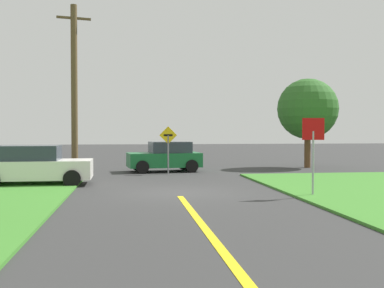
{
  "coord_description": "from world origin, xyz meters",
  "views": [
    {
      "loc": [
        -1.69,
        -16.73,
        2.22
      ],
      "look_at": [
        1.04,
        3.76,
        1.63
      ],
      "focal_mm": 44.08,
      "sensor_mm": 36.0,
      "label": 1
    }
  ],
  "objects_px": {
    "direction_sign": "(168,144)",
    "oak_tree_left": "(308,109)",
    "stop_sign": "(313,142)",
    "utility_pole_mid": "(74,87)",
    "parked_car_near_building": "(34,165)",
    "car_approaching_junction": "(165,157)"
  },
  "relations": [
    {
      "from": "car_approaching_junction",
      "to": "parked_car_near_building",
      "type": "relative_size",
      "value": 0.91
    },
    {
      "from": "car_approaching_junction",
      "to": "oak_tree_left",
      "type": "xyz_separation_m",
      "value": [
        8.64,
        1.58,
        2.71
      ]
    },
    {
      "from": "stop_sign",
      "to": "utility_pole_mid",
      "type": "relative_size",
      "value": 0.29
    },
    {
      "from": "car_approaching_junction",
      "to": "direction_sign",
      "type": "height_order",
      "value": "direction_sign"
    },
    {
      "from": "car_approaching_junction",
      "to": "utility_pole_mid",
      "type": "distance_m",
      "value": 6.19
    },
    {
      "from": "stop_sign",
      "to": "parked_car_near_building",
      "type": "distance_m",
      "value": 11.05
    },
    {
      "from": "stop_sign",
      "to": "direction_sign",
      "type": "xyz_separation_m",
      "value": [
        -4.14,
        8.89,
        -0.34
      ]
    },
    {
      "from": "stop_sign",
      "to": "parked_car_near_building",
      "type": "xyz_separation_m",
      "value": [
        -9.94,
        4.71,
        -1.05
      ]
    },
    {
      "from": "direction_sign",
      "to": "oak_tree_left",
      "type": "relative_size",
      "value": 0.46
    },
    {
      "from": "car_approaching_junction",
      "to": "stop_sign",
      "type": "bearing_deg",
      "value": 104.87
    },
    {
      "from": "utility_pole_mid",
      "to": "oak_tree_left",
      "type": "height_order",
      "value": "utility_pole_mid"
    },
    {
      "from": "direction_sign",
      "to": "oak_tree_left",
      "type": "bearing_deg",
      "value": 19.61
    },
    {
      "from": "stop_sign",
      "to": "direction_sign",
      "type": "relative_size",
      "value": 1.08
    },
    {
      "from": "parked_car_near_building",
      "to": "oak_tree_left",
      "type": "xyz_separation_m",
      "value": [
        14.42,
        7.25,
        2.7
      ]
    },
    {
      "from": "stop_sign",
      "to": "oak_tree_left",
      "type": "height_order",
      "value": "oak_tree_left"
    },
    {
      "from": "parked_car_near_building",
      "to": "direction_sign",
      "type": "relative_size",
      "value": 1.83
    },
    {
      "from": "utility_pole_mid",
      "to": "parked_car_near_building",
      "type": "bearing_deg",
      "value": -98.24
    },
    {
      "from": "oak_tree_left",
      "to": "parked_car_near_building",
      "type": "bearing_deg",
      "value": -153.32
    },
    {
      "from": "stop_sign",
      "to": "parked_car_near_building",
      "type": "height_order",
      "value": "stop_sign"
    },
    {
      "from": "utility_pole_mid",
      "to": "direction_sign",
      "type": "distance_m",
      "value": 6.13
    },
    {
      "from": "car_approaching_junction",
      "to": "direction_sign",
      "type": "xyz_separation_m",
      "value": [
        0.03,
        -1.49,
        0.71
      ]
    },
    {
      "from": "stop_sign",
      "to": "oak_tree_left",
      "type": "bearing_deg",
      "value": -100.94
    }
  ]
}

